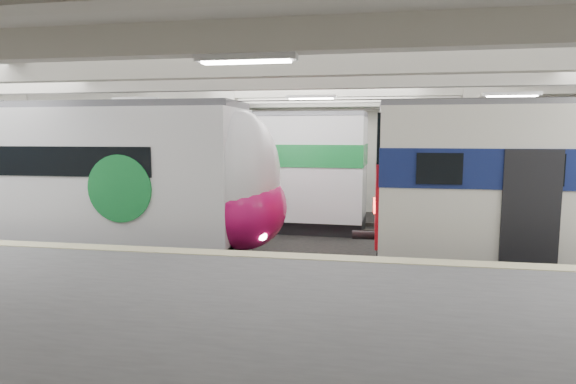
# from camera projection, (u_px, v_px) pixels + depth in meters

# --- Properties ---
(station_hall) EXTENTS (36.00, 24.00, 5.75)m
(station_hall) POSITION_uv_depth(u_px,v_px,m) (292.00, 156.00, 11.83)
(station_hall) COLOR black
(station_hall) RESTS_ON ground
(modern_emu) EXTENTS (14.73, 3.04, 4.71)m
(modern_emu) POSITION_uv_depth(u_px,v_px,m) (72.00, 181.00, 14.88)
(modern_emu) COLOR white
(modern_emu) RESTS_ON ground
(far_train) EXTENTS (14.57, 3.54, 4.60)m
(far_train) POSITION_uv_depth(u_px,v_px,m) (190.00, 168.00, 19.96)
(far_train) COLOR white
(far_train) RESTS_ON ground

